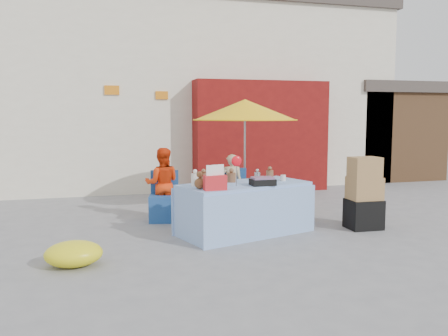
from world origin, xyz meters
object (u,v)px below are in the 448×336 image
object	(u,v)px
vendor_orange	(162,184)
box_stack	(364,196)
chair_left	(164,206)
chair_right	(234,202)
umbrella	(245,110)
market_table	(244,208)
vendor_beige	(231,185)

from	to	relation	value
vendor_orange	box_stack	bearing A→B (deg)	165.10
chair_left	box_stack	distance (m)	3.31
chair_right	vendor_orange	xyz separation A→B (m)	(-1.25, 0.13, 0.37)
vendor_orange	umbrella	xyz separation A→B (m)	(1.55, 0.15, 1.27)
market_table	vendor_orange	xyz separation A→B (m)	(-1.05, 1.33, 0.23)
chair_left	box_stack	xyz separation A→B (m)	(2.98, -1.43, 0.27)
market_table	chair_left	xyz separation A→B (m)	(-1.05, 1.20, -0.14)
market_table	chair_left	bearing A→B (deg)	113.88
vendor_orange	vendor_beige	size ratio (longest dim) A/B	1.12
vendor_orange	market_table	bearing A→B (deg)	140.96
market_table	box_stack	distance (m)	1.95
chair_right	umbrella	world-z (taller)	umbrella
chair_right	vendor_orange	distance (m)	1.31
vendor_beige	chair_left	bearing A→B (deg)	18.89
chair_right	umbrella	xyz separation A→B (m)	(0.30, 0.28, 1.64)
chair_left	market_table	bearing A→B (deg)	-36.14
chair_right	vendor_beige	distance (m)	0.33
vendor_orange	box_stack	xyz separation A→B (m)	(2.98, -1.56, -0.09)
vendor_beige	umbrella	bearing A→B (deg)	-140.71
market_table	vendor_beige	world-z (taller)	market_table
umbrella	vendor_orange	bearing A→B (deg)	-174.47
market_table	chair_right	size ratio (longest dim) A/B	2.59
market_table	umbrella	bearing A→B (deg)	54.15
market_table	box_stack	xyz separation A→B (m)	(1.93, -0.23, 0.13)
chair_left	box_stack	bearing A→B (deg)	-12.86
vendor_beige	box_stack	xyz separation A→B (m)	(1.73, -1.56, -0.03)
vendor_orange	vendor_beige	world-z (taller)	vendor_orange
vendor_orange	vendor_beige	distance (m)	1.25
market_table	vendor_beige	distance (m)	1.36
vendor_beige	market_table	bearing A→B (deg)	94.23
vendor_beige	box_stack	world-z (taller)	box_stack
umbrella	box_stack	xyz separation A→B (m)	(1.43, -1.71, -1.36)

